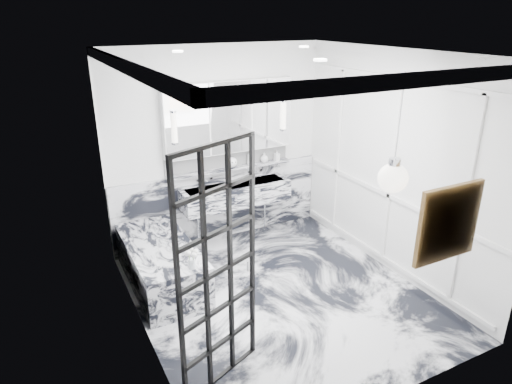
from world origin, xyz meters
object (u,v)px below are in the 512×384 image
crittall_door (218,272)px  bathtub (161,264)px  trough_sink (236,194)px  mirror_cabinet (229,117)px

crittall_door → bathtub: crittall_door is taller
bathtub → trough_sink: bearing=26.5°
crittall_door → trough_sink: (1.28, 2.44, -0.39)m
crittall_door → trough_sink: crittall_door is taller
trough_sink → bathtub: (-1.33, -0.66, -0.45)m
trough_sink → mirror_cabinet: size_ratio=0.84×
mirror_cabinet → trough_sink: bearing=-90.0°
crittall_door → trough_sink: bearing=39.6°
trough_sink → bathtub: trough_sink is taller
crittall_door → mirror_cabinet: size_ratio=1.18×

